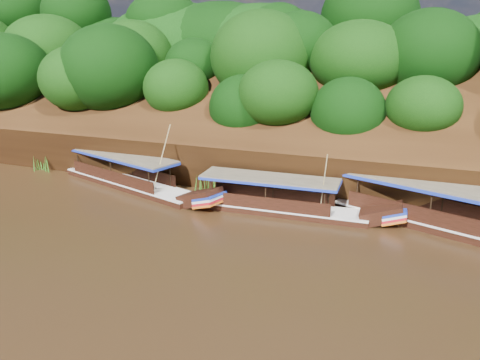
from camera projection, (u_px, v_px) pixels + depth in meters
name	position (u px, v px, depth m)	size (l,w,h in m)	color
ground	(220.00, 255.00, 24.68)	(160.00, 160.00, 0.00)	black
riverbank	(313.00, 136.00, 44.42)	(120.00, 30.06, 19.40)	black
boat_0	(466.00, 225.00, 27.03)	(16.60, 7.75, 7.66)	black
boat_1	(290.00, 206.00, 30.28)	(13.61, 2.73, 4.87)	black
boat_2	(136.00, 182.00, 35.20)	(15.52, 6.71, 5.78)	black
reeds	(231.00, 182.00, 34.06)	(49.97, 2.58, 1.94)	#326D1B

